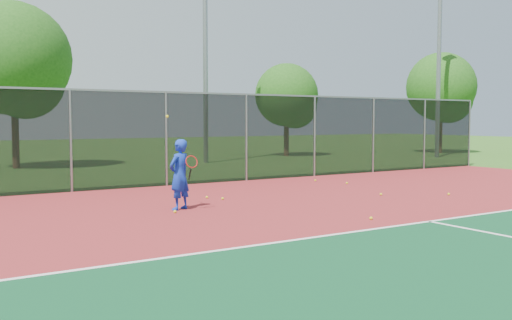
{
  "coord_description": "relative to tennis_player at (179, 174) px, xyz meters",
  "views": [
    {
      "loc": [
        -7.26,
        -4.98,
        2.12
      ],
      "look_at": [
        -1.0,
        5.0,
        1.3
      ],
      "focal_mm": 40.0,
      "sensor_mm": 36.0,
      "label": 1
    }
  ],
  "objects": [
    {
      "name": "practice_ball_3",
      "position": [
        5.83,
        -0.68,
        -0.8
      ],
      "size": [
        0.07,
        0.07,
        0.07
      ],
      "primitive_type": "sphere",
      "color": "yellow",
      "rests_on": "court_apron"
    },
    {
      "name": "practice_ball_0",
      "position": [
        7.47,
        -1.67,
        -0.8
      ],
      "size": [
        0.07,
        0.07,
        0.07
      ],
      "primitive_type": "sphere",
      "color": "yellow",
      "rests_on": "court_apron"
    },
    {
      "name": "ground",
      "position": [
        1.71,
        -7.25,
        -0.85
      ],
      "size": [
        120.0,
        120.0,
        0.0
      ],
      "primitive_type": "plane",
      "color": "#2D5E1B",
      "rests_on": "ground"
    },
    {
      "name": "practice_ball_7",
      "position": [
        1.42,
        1.36,
        -0.8
      ],
      "size": [
        0.07,
        0.07,
        0.07
      ],
      "primitive_type": "sphere",
      "color": "yellow",
      "rests_on": "court_apron"
    },
    {
      "name": "practice_ball_2",
      "position": [
        1.65,
        0.91,
        -0.8
      ],
      "size": [
        0.07,
        0.07,
        0.07
      ],
      "primitive_type": "sphere",
      "color": "yellow",
      "rests_on": "court_apron"
    },
    {
      "name": "fence_back",
      "position": [
        1.71,
        4.75,
        0.71
      ],
      "size": [
        30.0,
        0.06,
        3.03
      ],
      "color": "black",
      "rests_on": "court_apron"
    },
    {
      "name": "floodlight_n",
      "position": [
        7.41,
        13.11,
        5.74
      ],
      "size": [
        0.9,
        0.4,
        11.64
      ],
      "color": "gray",
      "rests_on": "ground"
    },
    {
      "name": "tennis_player",
      "position": [
        0.0,
        0.0,
        0.0
      ],
      "size": [
        0.72,
        0.72,
        2.23
      ],
      "color": "#1333B6",
      "rests_on": "court_apron"
    },
    {
      "name": "tree_back_mid",
      "position": [
        14.01,
        15.31,
        2.58
      ],
      "size": [
        3.72,
        3.72,
        5.47
      ],
      "color": "#382714",
      "rests_on": "ground"
    },
    {
      "name": "tree_back_left",
      "position": [
        -1.11,
        14.5,
        3.71
      ],
      "size": [
        4.95,
        4.95,
        7.28
      ],
      "color": "#382714",
      "rests_on": "ground"
    },
    {
      "name": "practice_ball_1",
      "position": [
        6.9,
        1.97,
        -0.8
      ],
      "size": [
        0.07,
        0.07,
        0.07
      ],
      "primitive_type": "sphere",
      "color": "yellow",
      "rests_on": "court_apron"
    },
    {
      "name": "floodlight_ne",
      "position": [
        20.46,
        9.76,
        5.74
      ],
      "size": [
        0.9,
        0.4,
        11.64
      ],
      "color": "gray",
      "rests_on": "ground"
    },
    {
      "name": "practice_ball_8",
      "position": [
        -0.31,
        -0.41,
        -0.8
      ],
      "size": [
        0.07,
        0.07,
        0.07
      ],
      "primitive_type": "sphere",
      "color": "yellow",
      "rests_on": "court_apron"
    },
    {
      "name": "practice_ball_4",
      "position": [
        6.57,
        3.22,
        -0.8
      ],
      "size": [
        0.07,
        0.07,
        0.07
      ],
      "primitive_type": "sphere",
      "color": "yellow",
      "rests_on": "court_apron"
    },
    {
      "name": "tree_back_right",
      "position": [
        24.26,
        12.6,
        3.21
      ],
      "size": [
        4.41,
        4.41,
        6.48
      ],
      "color": "#382714",
      "rests_on": "ground"
    },
    {
      "name": "court_apron",
      "position": [
        1.71,
        -5.25,
        -0.84
      ],
      "size": [
        30.0,
        20.0,
        0.02
      ],
      "primitive_type": "cube",
      "color": "maroon",
      "rests_on": "ground"
    },
    {
      "name": "practice_ball_6",
      "position": [
        2.85,
        -3.42,
        -0.8
      ],
      "size": [
        0.07,
        0.07,
        0.07
      ],
      "primitive_type": "sphere",
      "color": "yellow",
      "rests_on": "court_apron"
    }
  ]
}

